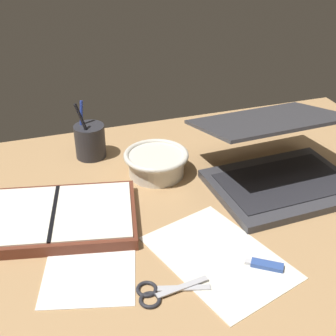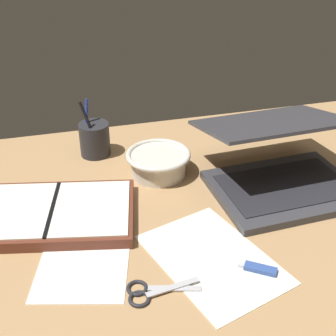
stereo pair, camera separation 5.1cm
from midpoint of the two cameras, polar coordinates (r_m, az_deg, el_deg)
desk_top at (r=101.50cm, az=0.50°, el=-6.87°), size 140.00×100.00×2.00cm
laptop at (r=113.21cm, az=11.94°, el=0.68°), size 34.40×35.42×17.07cm
bowl at (r=115.07cm, az=-2.80°, el=0.67°), size 16.02×16.02×6.02cm
pen_cup at (r=124.62cm, az=-10.66°, el=3.26°), size 7.95×7.95×15.89cm
planner at (r=102.98cm, az=-15.06°, el=-5.84°), size 38.17×28.68×2.94cm
scissors at (r=84.75cm, az=-3.12°, el=-14.97°), size 13.25×6.52×0.80cm
paper_sheet_front at (r=91.99cm, az=4.61°, el=-10.81°), size 26.44×32.18×0.16cm
paper_sheet_beside_planner at (r=93.23cm, az=-10.90°, el=-10.71°), size 22.83×28.98×0.16cm
usb_drive at (r=90.79cm, az=10.24°, el=-11.62°), size 6.80×5.46×1.00cm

